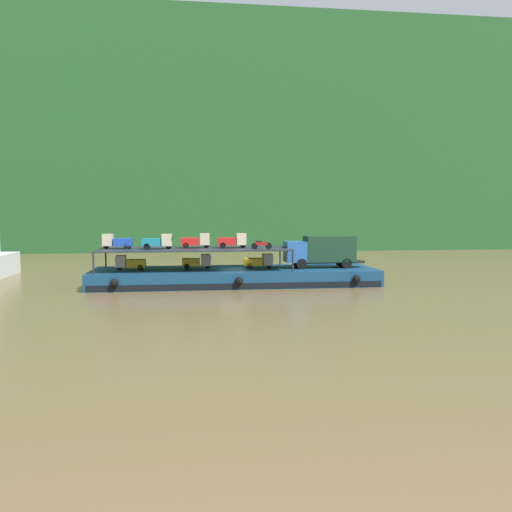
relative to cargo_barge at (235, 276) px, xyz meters
The scene contains 13 objects.
ground_plane 0.75m from the cargo_barge, 90.00° to the left, with size 400.00×400.00×0.00m, color brown.
hillside_far_bank 62.27m from the cargo_barge, 90.00° to the left, with size 135.21×34.62×43.23m.
cargo_barge is the anchor object (origin of this frame).
covered_lorry 8.81m from the cargo_barge, ahead, with size 7.89×2.40×3.10m.
cargo_rack 4.65m from the cargo_barge, behind, with size 17.69×6.78×2.00m.
mini_truck_lower_stern 9.95m from the cargo_barge, behind, with size 2.75×1.22×1.38m.
mini_truck_lower_aft 3.92m from the cargo_barge, behind, with size 2.76×1.23×1.38m.
mini_truck_lower_mid 2.74m from the cargo_barge, ahead, with size 2.78×1.28×1.38m.
mini_truck_upper_stern 11.54m from the cargo_barge, behind, with size 2.76×1.24×1.38m.
mini_truck_upper_mid 8.02m from the cargo_barge, behind, with size 2.78×1.26×1.38m.
mini_truck_upper_fore 5.07m from the cargo_barge, behind, with size 2.76×1.23×1.38m.
mini_truck_upper_bow 3.45m from the cargo_barge, behind, with size 2.77×1.25×1.38m.
motorcycle_upper_port 4.39m from the cargo_barge, 41.51° to the right, with size 1.90×0.55×0.87m.
Camera 1 is at (-4.27, -49.25, 6.82)m, focal length 36.37 mm.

